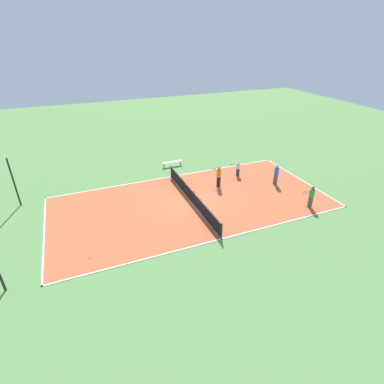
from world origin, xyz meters
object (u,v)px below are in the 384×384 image
fence_post_back_right (14,183)px  bench (172,162)px  tennis_net (192,196)px  player_near_blue (276,173)px  player_far_green (311,195)px  tennis_ball_near_net (259,162)px  tennis_ball_left_sideline (90,257)px  tennis_ball_right_alley (258,168)px  tennis_ball_far_baseline (281,177)px  player_center_orange (219,175)px  player_near_white (238,168)px

fence_post_back_right → bench: bearing=-78.5°
tennis_net → player_near_blue: 7.67m
player_far_green → tennis_ball_near_net: (8.47, -1.27, -0.93)m
player_far_green → tennis_ball_near_net: player_far_green is taller
player_near_blue → tennis_ball_near_net: size_ratio=25.63×
tennis_ball_near_net → tennis_ball_left_sideline: same height
player_far_green → tennis_ball_right_alley: player_far_green is taller
tennis_net → tennis_ball_left_sideline: tennis_net is taller
tennis_ball_far_baseline → bench: bearing=53.2°
player_near_blue → tennis_ball_far_baseline: size_ratio=25.63×
player_far_green → fence_post_back_right: fence_post_back_right is taller
player_far_green → player_center_orange: bearing=-41.8°
tennis_ball_left_sideline → tennis_ball_right_alley: bearing=-65.9°
player_near_white → tennis_net: bearing=43.0°
fence_post_back_right → tennis_ball_far_baseline: bearing=-99.4°
player_near_white → tennis_ball_right_alley: player_near_white is taller
tennis_ball_left_sideline → player_center_orange: bearing=-64.4°
tennis_net → player_center_orange: 3.44m
tennis_net → player_near_white: 6.24m
tennis_net → player_far_green: 8.65m
tennis_ball_far_baseline → tennis_ball_near_net: bearing=-0.3°
tennis_ball_far_baseline → player_far_green: bearing=165.7°
bench → player_center_orange: bearing=111.1°
tennis_ball_near_net → fence_post_back_right: fence_post_back_right is taller
player_near_white → player_far_green: 7.06m
bench → player_far_green: 12.96m
tennis_ball_right_alley → tennis_ball_far_baseline: bearing=-161.8°
player_near_blue → tennis_ball_far_baseline: player_near_blue is taller
tennis_ball_right_alley → player_near_white: bearing=105.1°
tennis_net → tennis_ball_far_baseline: tennis_net is taller
player_near_white → player_far_green: (-6.72, -2.17, 0.18)m
tennis_net → player_far_green: bearing=-116.7°
tennis_net → tennis_ball_right_alley: size_ratio=142.14×
player_center_orange → tennis_ball_near_net: size_ratio=26.88×
fence_post_back_right → tennis_ball_near_net: bearing=-89.7°
player_near_blue → tennis_ball_left_sideline: bearing=98.9°
player_near_blue → tennis_ball_near_net: (4.40, -1.34, -0.97)m
tennis_ball_near_net → player_far_green: bearing=171.5°
bench → tennis_ball_near_net: bearing=162.8°
bench → tennis_ball_far_baseline: bearing=143.2°
tennis_ball_right_alley → player_far_green: bearing=176.7°
tennis_ball_left_sideline → player_far_green: bearing=-91.1°
player_near_white → player_far_green: size_ratio=0.83×
bench → player_near_blue: (-6.92, -6.77, 0.63)m
player_center_orange → tennis_ball_left_sideline: player_center_orange is taller
bench → player_near_white: bearing=137.6°
tennis_net → player_far_green: size_ratio=5.78×
player_near_blue → tennis_ball_near_net: player_near_blue is taller
player_near_white → tennis_ball_near_net: bearing=-137.1°
bench → player_center_orange: player_center_orange is taller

